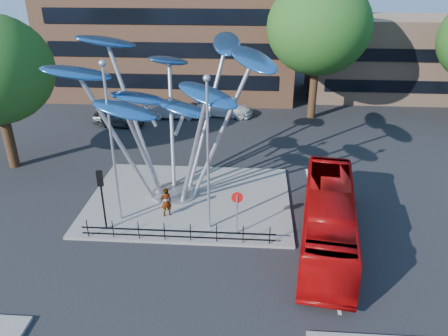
# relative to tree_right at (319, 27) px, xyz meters

# --- Properties ---
(ground) EXTENTS (120.00, 120.00, 0.00)m
(ground) POSITION_rel_tree_right_xyz_m (-8.00, -22.00, -8.04)
(ground) COLOR black
(ground) RESTS_ON ground
(traffic_island) EXTENTS (12.00, 9.00, 0.15)m
(traffic_island) POSITION_rel_tree_right_xyz_m (-9.00, -16.00, -7.96)
(traffic_island) COLOR slate
(traffic_island) RESTS_ON ground
(low_building_near) EXTENTS (15.00, 8.00, 8.00)m
(low_building_near) POSITION_rel_tree_right_xyz_m (8.00, 8.00, -4.04)
(low_building_near) COLOR tan
(low_building_near) RESTS_ON ground
(tree_right) EXTENTS (8.80, 8.80, 12.11)m
(tree_right) POSITION_rel_tree_right_xyz_m (0.00, 0.00, 0.00)
(tree_right) COLOR black
(tree_right) RESTS_ON ground
(leaf_sculpture) EXTENTS (12.72, 9.54, 9.51)m
(leaf_sculpture) POSITION_rel_tree_right_xyz_m (-10.07, -15.32, -1.16)
(leaf_sculpture) COLOR #9EA0A5
(leaf_sculpture) RESTS_ON traffic_island
(street_lamp_left) EXTENTS (0.36, 0.36, 8.80)m
(street_lamp_left) POSITION_rel_tree_right_xyz_m (-12.50, -18.50, -2.68)
(street_lamp_left) COLOR #9EA0A5
(street_lamp_left) RESTS_ON traffic_island
(street_lamp_right) EXTENTS (0.36, 0.36, 8.30)m
(street_lamp_right) POSITION_rel_tree_right_xyz_m (-7.50, -19.00, -2.94)
(street_lamp_right) COLOR #9EA0A5
(street_lamp_right) RESTS_ON traffic_island
(traffic_light_island) EXTENTS (0.28, 0.18, 3.42)m
(traffic_light_island) POSITION_rel_tree_right_xyz_m (-13.00, -19.50, -5.42)
(traffic_light_island) COLOR black
(traffic_light_island) RESTS_ON traffic_island
(no_entry_sign_island) EXTENTS (0.60, 0.10, 2.45)m
(no_entry_sign_island) POSITION_rel_tree_right_xyz_m (-6.00, -19.48, -6.22)
(no_entry_sign_island) COLOR #9EA0A5
(no_entry_sign_island) RESTS_ON traffic_island
(pedestrian_railing_front) EXTENTS (10.00, 0.06, 1.00)m
(pedestrian_railing_front) POSITION_rel_tree_right_xyz_m (-9.00, -20.30, -7.48)
(pedestrian_railing_front) COLOR black
(pedestrian_railing_front) RESTS_ON traffic_island
(red_bus) EXTENTS (3.89, 10.63, 2.89)m
(red_bus) POSITION_rel_tree_right_xyz_m (-1.40, -19.78, -6.59)
(red_bus) COLOR #A60708
(red_bus) RESTS_ON ground
(pedestrian) EXTENTS (0.75, 0.65, 1.74)m
(pedestrian) POSITION_rel_tree_right_xyz_m (-10.01, -17.98, -7.02)
(pedestrian) COLOR gray
(pedestrian) RESTS_ON traffic_island
(parked_car_left) EXTENTS (4.61, 2.37, 1.50)m
(parked_car_left) POSITION_rel_tree_right_xyz_m (-17.01, -3.40, -7.29)
(parked_car_left) COLOR #383A3F
(parked_car_left) RESTS_ON ground
(parked_car_mid) EXTENTS (4.80, 1.87, 1.56)m
(parked_car_mid) POSITION_rel_tree_right_xyz_m (-12.51, -0.93, -7.26)
(parked_car_mid) COLOR #A6A9AE
(parked_car_mid) RESTS_ON ground
(parked_car_right) EXTENTS (5.50, 2.91, 1.52)m
(parked_car_right) POSITION_rel_tree_right_xyz_m (-8.01, 0.04, -7.28)
(parked_car_right) COLOR silver
(parked_car_right) RESTS_ON ground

